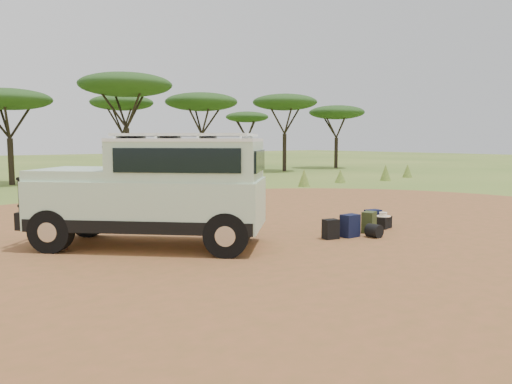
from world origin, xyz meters
TOP-DOWN VIEW (x-y plane):
  - ground at (0.00, 0.00)m, footprint 140.00×140.00m
  - dirt_clearing at (0.00, 0.00)m, footprint 23.00×23.00m
  - grass_fringe at (0.12, 8.67)m, footprint 36.60×1.60m
  - acacia_treeline at (0.75, 19.81)m, footprint 46.70×13.20m
  - safari_vehicle at (-2.83, 0.45)m, footprint 4.82×4.78m
  - walking_staff at (-4.42, 1.12)m, footprint 0.23×0.29m
  - backpack_black at (0.63, -1.27)m, footprint 0.38×0.31m
  - backpack_navy at (1.17, -1.38)m, footprint 0.41×0.29m
  - backpack_olive at (1.95, -1.30)m, footprint 0.45×0.39m
  - duffel_navy at (2.80, -0.73)m, footprint 0.43×0.35m
  - hard_case at (2.71, -1.13)m, footprint 0.50×0.41m
  - stuff_sack at (1.56, -1.77)m, footprint 0.33×0.33m
  - safari_hat at (2.71, -1.13)m, footprint 0.38×0.38m

SIDE VIEW (x-z plane):
  - ground at x=0.00m, z-range 0.00..0.00m
  - dirt_clearing at x=0.00m, z-range 0.00..0.01m
  - hard_case at x=2.71m, z-range 0.00..0.31m
  - stuff_sack at x=1.56m, z-range 0.00..0.32m
  - duffel_navy at x=2.80m, z-range 0.00..0.43m
  - backpack_black at x=0.63m, z-range 0.00..0.46m
  - backpack_olive at x=1.95m, z-range 0.00..0.52m
  - backpack_navy at x=1.17m, z-range 0.00..0.53m
  - safari_hat at x=2.71m, z-range 0.29..0.41m
  - grass_fringe at x=0.12m, z-range -0.05..0.85m
  - walking_staff at x=-4.42m, z-range 0.00..1.43m
  - safari_vehicle at x=-2.83m, z-range -0.04..2.35m
  - acacia_treeline at x=0.75m, z-range 1.74..8.00m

